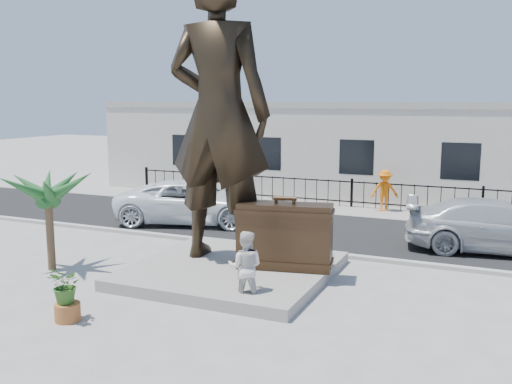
% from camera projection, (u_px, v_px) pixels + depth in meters
% --- Properties ---
extents(ground, '(100.00, 100.00, 0.00)m').
position_uv_depth(ground, '(224.00, 295.00, 14.19)').
color(ground, '#9E9991').
rests_on(ground, ground).
extents(street, '(40.00, 7.00, 0.01)m').
position_uv_depth(street, '(320.00, 229.00, 21.43)').
color(street, black).
rests_on(street, ground).
extents(curb, '(40.00, 0.25, 0.12)m').
position_uv_depth(curb, '(287.00, 249.00, 18.25)').
color(curb, '#A5A399').
rests_on(curb, ground).
extents(far_sidewalk, '(40.00, 2.50, 0.02)m').
position_uv_depth(far_sidewalk, '(347.00, 210.00, 25.05)').
color(far_sidewalk, '#9E9991').
rests_on(far_sidewalk, ground).
extents(plinth, '(5.20, 5.20, 0.30)m').
position_uv_depth(plinth, '(232.00, 270.00, 15.72)').
color(plinth, gray).
rests_on(plinth, ground).
extents(fence, '(22.00, 0.10, 1.20)m').
position_uv_depth(fence, '(352.00, 194.00, 25.68)').
color(fence, black).
rests_on(fence, ground).
extents(building, '(28.00, 7.00, 4.40)m').
position_uv_depth(building, '(373.00, 151.00, 29.22)').
color(building, silver).
rests_on(building, ground).
extents(statue, '(3.09, 2.11, 8.22)m').
position_uv_depth(statue, '(219.00, 114.00, 15.79)').
color(statue, black).
rests_on(statue, plinth).
extents(suitcase, '(2.62, 1.26, 1.77)m').
position_uv_depth(suitcase, '(285.00, 236.00, 15.30)').
color(suitcase, '#332315').
rests_on(suitcase, plinth).
extents(tourist, '(1.00, 0.87, 1.76)m').
position_uv_depth(tourist, '(245.00, 267.00, 13.51)').
color(tourist, silver).
rests_on(tourist, ground).
extents(car_white, '(6.50, 4.34, 1.66)m').
position_uv_depth(car_white, '(193.00, 202.00, 22.35)').
color(car_white, white).
rests_on(car_white, street).
extents(car_silver, '(5.96, 3.08, 1.65)m').
position_uv_depth(car_silver, '(498.00, 226.00, 18.06)').
color(car_silver, '#B1B4B6').
rests_on(car_silver, street).
extents(worker, '(1.33, 1.05, 1.80)m').
position_uv_depth(worker, '(385.00, 191.00, 24.62)').
color(worker, orange).
rests_on(worker, far_sidewalk).
extents(palm_tree, '(1.80, 1.80, 3.20)m').
position_uv_depth(palm_tree, '(52.00, 270.00, 16.30)').
color(palm_tree, '#1B4B1F').
rests_on(palm_tree, ground).
extents(planter, '(0.56, 0.56, 0.40)m').
position_uv_depth(planter, '(68.00, 312.00, 12.50)').
color(planter, '#A25A2A').
rests_on(planter, ground).
extents(shrub, '(0.88, 0.82, 0.82)m').
position_uv_depth(shrub, '(66.00, 285.00, 12.40)').
color(shrub, '#315D1E').
rests_on(shrub, planter).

